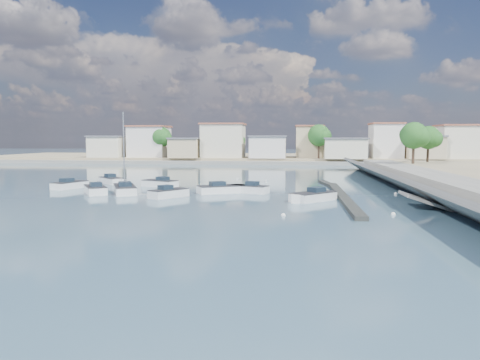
# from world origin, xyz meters

# --- Properties ---
(ground) EXTENTS (400.00, 400.00, 0.00)m
(ground) POSITION_xyz_m (0.00, 40.00, 0.00)
(ground) COLOR #304E60
(ground) RESTS_ON ground
(seawall_walkway) EXTENTS (5.00, 90.00, 1.80)m
(seawall_walkway) POSITION_xyz_m (18.50, 13.00, 0.90)
(seawall_walkway) COLOR slate
(seawall_walkway) RESTS_ON ground
(breakwater) EXTENTS (2.00, 31.02, 0.35)m
(breakwater) POSITION_xyz_m (6.90, 12.69, 0.17)
(breakwater) COLOR black
(breakwater) RESTS_ON ground
(far_shore_land) EXTENTS (160.00, 40.00, 1.40)m
(far_shore_land) POSITION_xyz_m (0.00, 92.00, 0.70)
(far_shore_land) COLOR gray
(far_shore_land) RESTS_ON ground
(far_shore_quay) EXTENTS (160.00, 2.50, 0.80)m
(far_shore_quay) POSITION_xyz_m (0.00, 71.00, 0.40)
(far_shore_quay) COLOR slate
(far_shore_quay) RESTS_ON ground
(far_town) EXTENTS (113.01, 12.80, 8.35)m
(far_town) POSITION_xyz_m (10.71, 76.92, 4.93)
(far_town) COLOR beige
(far_town) RESTS_ON far_shore_land
(shore_trees) EXTENTS (74.56, 38.32, 7.92)m
(shore_trees) POSITION_xyz_m (8.34, 68.11, 6.22)
(shore_trees) COLOR #38281E
(shore_trees) RESTS_ON ground
(motorboat_a) EXTENTS (4.12, 5.14, 1.48)m
(motorboat_a) POSITION_xyz_m (-19.35, 11.59, 0.38)
(motorboat_a) COLOR white
(motorboat_a) RESTS_ON ground
(motorboat_b) EXTENTS (3.76, 4.38, 1.48)m
(motorboat_b) POSITION_xyz_m (-10.31, 9.23, 0.38)
(motorboat_b) COLOR white
(motorboat_b) RESTS_ON ground
(motorboat_c) EXTENTS (4.82, 3.07, 1.48)m
(motorboat_c) POSITION_xyz_m (-2.98, 14.03, 0.38)
(motorboat_c) COLOR white
(motorboat_c) RESTS_ON ground
(motorboat_d) EXTENTS (4.73, 4.85, 1.48)m
(motorboat_d) POSITION_xyz_m (3.81, 7.81, 0.38)
(motorboat_d) COLOR white
(motorboat_d) RESTS_ON ground
(motorboat_e) EXTENTS (3.08, 5.15, 1.48)m
(motorboat_e) POSITION_xyz_m (-24.33, 16.20, 0.38)
(motorboat_e) COLOR white
(motorboat_e) RESTS_ON ground
(motorboat_f) EXTENTS (5.02, 3.57, 1.48)m
(motorboat_f) POSITION_xyz_m (-14.54, 19.34, 0.38)
(motorboat_f) COLOR white
(motorboat_f) RESTS_ON ground
(motorboat_g) EXTENTS (4.61, 4.68, 1.48)m
(motorboat_g) POSITION_xyz_m (-21.68, 22.38, 0.38)
(motorboat_g) COLOR white
(motorboat_g) RESTS_ON ground
(motorboat_h) EXTENTS (5.79, 4.32, 1.48)m
(motorboat_h) POSITION_xyz_m (-5.39, 13.65, 0.38)
(motorboat_h) COLOR white
(motorboat_h) RESTS_ON ground
(sailboat) EXTENTS (4.53, 6.78, 9.00)m
(sailboat) POSITION_xyz_m (-16.35, 12.46, 0.41)
(sailboat) COLOR white
(sailboat) RESTS_ON ground
(mooring_buoys) EXTENTS (19.36, 32.44, 0.36)m
(mooring_buoys) POSITION_xyz_m (3.11, 13.21, 0.05)
(mooring_buoys) COLOR white
(mooring_buoys) RESTS_ON ground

